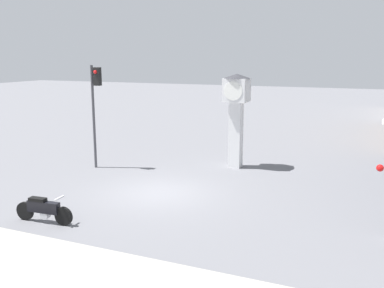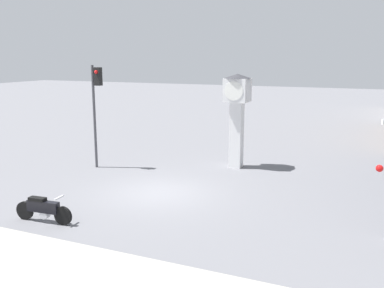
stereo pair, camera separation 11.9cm
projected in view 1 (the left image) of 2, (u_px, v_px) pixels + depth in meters
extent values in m
plane|color=slate|center=(159.00, 193.00, 16.12)|extent=(120.00, 120.00, 0.00)
cylinder|color=black|center=(64.00, 216.00, 12.94)|extent=(0.59, 0.14, 0.59)
cylinder|color=black|center=(25.00, 211.00, 13.38)|extent=(0.59, 0.14, 0.59)
cube|color=black|center=(44.00, 207.00, 13.12)|extent=(1.09, 0.30, 0.35)
cube|color=black|center=(38.00, 199.00, 13.13)|extent=(0.56, 0.27, 0.10)
cylinder|color=silver|center=(45.00, 215.00, 13.15)|extent=(0.29, 0.22, 0.27)
cube|color=silver|center=(59.00, 198.00, 12.86)|extent=(0.09, 0.43, 0.04)
cube|color=white|center=(236.00, 135.00, 19.59)|extent=(0.55, 0.55, 3.04)
cube|color=white|center=(237.00, 90.00, 19.18)|extent=(1.05, 1.05, 1.05)
cylinder|color=white|center=(233.00, 91.00, 18.70)|extent=(0.84, 0.02, 0.84)
cone|color=#333338|center=(237.00, 76.00, 19.06)|extent=(1.26, 1.26, 0.20)
cylinder|color=#47474C|center=(94.00, 117.00, 19.36)|extent=(0.12, 0.12, 4.68)
cube|color=black|center=(97.00, 76.00, 18.88)|extent=(0.28, 0.24, 0.80)
sphere|color=red|center=(95.00, 72.00, 18.71)|extent=(0.16, 0.16, 0.16)
sphere|color=red|center=(380.00, 168.00, 11.69)|extent=(0.20, 0.20, 0.20)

